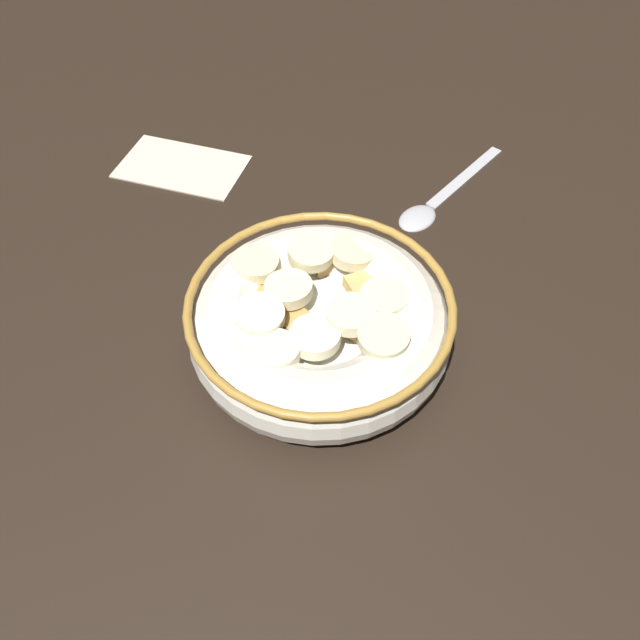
% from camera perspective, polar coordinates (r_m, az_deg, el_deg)
% --- Properties ---
extents(ground_plane, '(1.20, 1.20, 0.02)m').
position_cam_1_polar(ground_plane, '(0.47, -0.00, -3.14)').
color(ground_plane, black).
extents(cereal_bowl, '(0.18, 0.18, 0.06)m').
position_cam_1_polar(cereal_bowl, '(0.44, -0.03, -0.17)').
color(cereal_bowl, silver).
rests_on(cereal_bowl, ground_plane).
extents(spoon, '(0.12, 0.11, 0.01)m').
position_cam_1_polar(spoon, '(0.57, 9.99, 10.21)').
color(spoon, '#B7B7BC').
rests_on(spoon, ground_plane).
extents(folded_napkin, '(0.13, 0.11, 0.00)m').
position_cam_1_polar(folded_napkin, '(0.62, -12.08, 13.12)').
color(folded_napkin, beige).
rests_on(folded_napkin, ground_plane).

